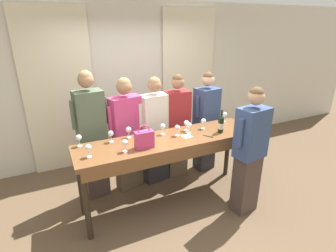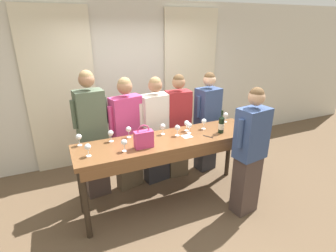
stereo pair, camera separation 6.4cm
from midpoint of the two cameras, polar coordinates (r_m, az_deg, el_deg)
The scene contains 26 objects.
ground_plane at distance 3.97m, azimuth -0.07°, elevation -15.83°, with size 18.00×18.00×0.00m, color brown.
wall_back at distance 4.90m, azimuth -8.82°, elevation 9.25°, with size 12.00×0.06×2.80m.
curtain_panel_left at distance 4.66m, azimuth -22.83°, elevation 6.54°, with size 1.10×0.03×2.69m.
curtain_panel_right at distance 5.31m, azimuth 4.05°, elevation 9.73°, with size 1.10×0.03×2.69m.
tasting_bar at distance 3.50m, azimuth 0.07°, elevation -4.42°, with size 2.49×0.65×0.99m.
wine_bottle at distance 3.68m, azimuth 10.95°, elevation 0.44°, with size 0.08×0.08×0.33m.
handbag at distance 3.18m, azimuth -5.77°, elevation -2.83°, with size 0.23×0.11×0.29m.
wine_glass_front_left at distance 3.68m, azimuth 3.53°, elevation 0.62°, with size 0.07×0.07×0.15m.
wine_glass_front_mid at distance 3.09m, azimuth -17.54°, elevation -4.59°, with size 0.07×0.07×0.15m.
wine_glass_front_right at distance 3.49m, azimuth -9.12°, elevation -0.84°, with size 0.07×0.07×0.15m.
wine_glass_center_left at distance 3.60m, azimuth 4.09°, elevation 0.13°, with size 0.07×0.07×0.15m.
wine_glass_center_mid at distance 3.40m, azimuth -12.89°, elevation -1.67°, with size 0.07×0.07×0.15m.
wine_glass_center_right at distance 3.55m, azimuth -1.68°, elevation -0.14°, with size 0.07×0.07×0.15m.
wine_glass_back_left at distance 3.51m, azimuth 1.52°, elevation -0.41°, with size 0.07×0.07×0.15m.
wine_glass_back_mid at distance 3.39m, azimuth -19.38°, elevation -2.45°, with size 0.07×0.07×0.15m.
wine_glass_back_right at distance 3.11m, azimuth -9.99°, elevation -3.65°, with size 0.07×0.07×0.15m.
wine_glass_near_host at distance 3.78m, azimuth 7.25°, elevation 1.02°, with size 0.07×0.07×0.15m.
wine_glass_by_bottle at distance 4.11m, azimuth 11.82°, elevation 2.40°, with size 0.07×0.07×0.15m.
napkin at distance 3.53m, azimuth 3.60°, elevation -2.21°, with size 0.14×0.14×0.00m.
pen at distance 3.55m, azimuth 8.18°, elevation -2.22°, with size 0.08×0.13×0.01m.
guest_olive_jacket at distance 3.78m, azimuth -16.68°, elevation -2.00°, with size 0.49×0.30×1.86m.
guest_pink_top at distance 3.90m, azimuth -9.40°, elevation -1.66°, with size 0.57×0.31×1.73m.
guest_cream_sweater at distance 4.04m, azimuth -3.23°, elevation -1.06°, with size 0.57×0.30×1.70m.
guest_striped_shirt at distance 4.18m, azimuth 1.57°, elevation 0.07°, with size 0.49×0.25×1.71m.
guest_navy_coat at distance 4.44m, azimuth 7.83°, elevation 0.92°, with size 0.48×0.33×1.70m.
host_pouring at distance 3.49m, azimuth 16.83°, elevation -5.41°, with size 0.50×0.31×1.72m.
Camera 1 is at (-1.38, -2.86, 2.38)m, focal length 28.00 mm.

